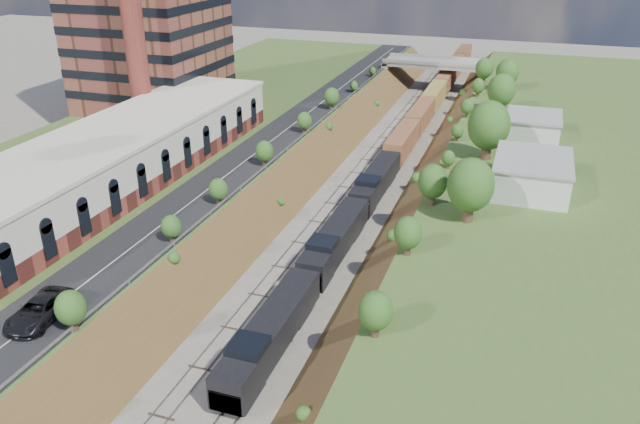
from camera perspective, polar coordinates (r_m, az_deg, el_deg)
platform_left at (r=107.66m, az=-12.96°, el=6.07°), size 44.00×180.00×5.00m
platform_right at (r=93.29m, az=24.35°, el=1.51°), size 44.00×180.00×5.00m
embankment_left at (r=99.17m, az=-1.85°, el=3.55°), size 10.00×180.00×10.00m
embankment_right at (r=94.19m, az=10.79°, el=1.93°), size 10.00×180.00×10.00m
rail_left_track at (r=96.67m, az=2.82°, el=3.02°), size 1.58×180.00×0.18m
rail_right_track at (r=95.49m, az=5.82°, el=2.63°), size 1.58×180.00×0.18m
road at (r=99.06m, az=-4.34°, el=6.57°), size 8.00×180.00×0.10m
guardrail at (r=97.26m, az=-2.16°, el=6.59°), size 0.10×171.00×0.70m
commercial_building at (r=85.94m, az=-17.95°, el=4.97°), size 14.30×62.30×7.00m
smokestack at (r=101.30m, az=-16.95°, el=17.61°), size 3.20×3.20×40.00m
overpass at (r=153.18m, az=10.51°, el=12.70°), size 24.50×8.30×7.40m
white_building_near at (r=83.57m, az=18.79°, el=3.20°), size 9.00×12.00×4.00m
white_building_far at (r=104.54m, az=18.85°, el=7.29°), size 8.00×10.00×3.60m
tree_right_large at (r=71.66m, az=13.61°, el=2.36°), size 5.25×5.25×7.61m
tree_left_crest at (r=64.17m, az=-15.26°, el=-2.86°), size 2.45×2.45×3.55m
freight_train at (r=120.60m, az=9.02°, el=8.46°), size 3.07×156.19×4.58m
suv at (r=58.71m, az=-24.28°, el=-8.19°), size 3.94×7.24×1.93m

